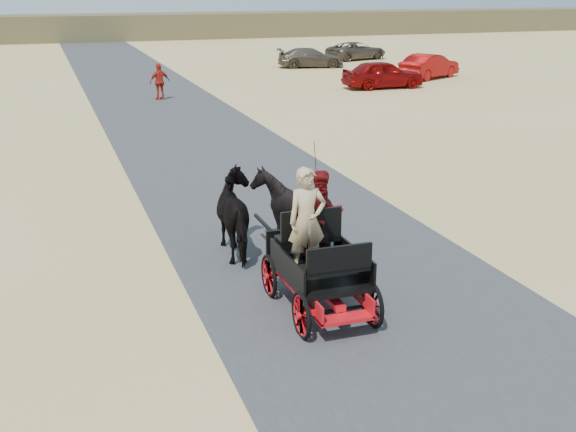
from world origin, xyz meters
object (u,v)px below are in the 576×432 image
object	(u,v)px
car_a	(383,74)
car_b	(429,66)
carriage	(318,290)
horse_left	(240,215)
horse_right	(291,210)
car_c	(311,58)
pedestrian	(160,82)
car_d	(357,51)

from	to	relation	value
car_a	car_b	distance (m)	5.16
carriage	horse_left	size ratio (longest dim) A/B	1.20
horse_right	car_c	size ratio (longest dim) A/B	0.39
horse_right	pedestrian	distance (m)	21.17
pedestrian	car_b	xyz separation A→B (m)	(16.18, 2.91, -0.15)
horse_right	pedestrian	xyz separation A→B (m)	(0.73, 21.16, 0.01)
pedestrian	horse_left	bearing A→B (deg)	69.66
horse_left	horse_right	xyz separation A→B (m)	(1.10, 0.00, 0.00)
carriage	horse_left	bearing A→B (deg)	100.39
car_b	car_d	bearing A→B (deg)	-30.49
horse_right	pedestrian	world-z (taller)	pedestrian
horse_left	pedestrian	size ratio (longest dim) A/B	1.16
carriage	pedestrian	bearing A→B (deg)	86.96
horse_right	carriage	bearing A→B (deg)	79.61
carriage	car_c	world-z (taller)	car_c
carriage	pedestrian	size ratio (longest dim) A/B	1.39
pedestrian	car_b	size ratio (longest dim) A/B	0.40
horse_left	car_a	xyz separation A→B (m)	(13.67, 21.29, -0.11)
car_b	car_d	size ratio (longest dim) A/B	0.95
carriage	car_a	xyz separation A→B (m)	(13.12, 24.29, 0.37)
pedestrian	car_c	distance (m)	15.72
carriage	horse_left	distance (m)	3.09
horse_right	car_d	xyz separation A→B (m)	(17.33, 35.33, -0.22)
car_b	horse_right	bearing A→B (deg)	116.54
car_a	car_c	bearing A→B (deg)	1.49
car_b	car_c	bearing A→B (deg)	2.25
car_a	car_c	xyz separation A→B (m)	(-0.16, 10.40, -0.10)
car_b	car_c	xyz separation A→B (m)	(-4.51, 7.63, -0.08)
horse_left	pedestrian	world-z (taller)	pedestrian
pedestrian	car_d	bearing A→B (deg)	-154.90
car_a	car_d	world-z (taller)	car_a
pedestrian	car_a	distance (m)	11.83
car_a	pedestrian	bearing A→B (deg)	91.24
carriage	horse_right	size ratio (longest dim) A/B	1.41
car_c	car_d	bearing A→B (deg)	-42.85
horse_left	car_b	world-z (taller)	horse_left
horse_left	horse_right	world-z (taller)	horse_right
horse_left	car_a	size ratio (longest dim) A/B	0.47
horse_right	car_b	size ratio (longest dim) A/B	0.39
horse_left	car_b	xyz separation A→B (m)	(18.01, 24.06, -0.14)
pedestrian	car_d	xyz separation A→B (m)	(16.60, 14.17, -0.23)
horse_right	car_b	distance (m)	29.41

